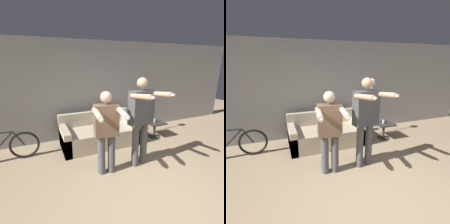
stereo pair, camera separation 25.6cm
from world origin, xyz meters
TOP-DOWN VIEW (x-y plane):
  - ground_plane at (0.00, 0.00)m, footprint 16.00×16.00m
  - wall_back at (0.00, 2.96)m, footprint 10.00×0.05m
  - couch at (-0.15, 2.29)m, footprint 1.89×0.92m
  - person_left at (-0.44, 1.05)m, footprint 0.56×0.72m
  - person_right at (0.28, 1.05)m, footprint 0.61×0.73m
  - cat at (0.05, 2.64)m, footprint 0.46×0.11m
  - floor_lamp at (1.12, 2.32)m, footprint 0.32×0.32m
  - side_table at (1.43, 2.07)m, footprint 0.49×0.49m
  - cup at (1.40, 2.07)m, footprint 0.07×0.07m
  - bicycle at (-2.31, 2.29)m, footprint 1.50×0.07m

SIDE VIEW (x-z plane):
  - ground_plane at x=0.00m, z-range 0.00..0.00m
  - couch at x=-0.15m, z-range -0.13..0.66m
  - side_table at x=1.43m, z-range 0.10..0.53m
  - bicycle at x=-2.31m, z-range -0.03..0.67m
  - cup at x=1.40m, z-range 0.44..0.53m
  - cat at x=0.05m, z-range 0.77..0.95m
  - person_left at x=-0.44m, z-range 0.12..1.69m
  - person_right at x=0.28m, z-range 0.15..1.93m
  - floor_lamp at x=1.12m, z-range 0.32..1.95m
  - wall_back at x=0.00m, z-range 0.00..2.60m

